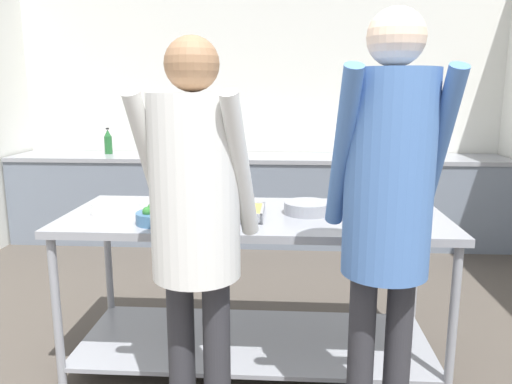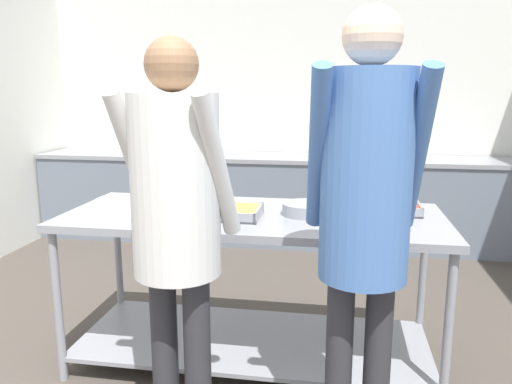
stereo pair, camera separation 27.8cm
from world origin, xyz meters
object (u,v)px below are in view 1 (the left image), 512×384
Objects in this scene: serving_tray_vegetables at (227,213)px; guest_serving_right at (388,196)px; plate_stack at (117,207)px; water_bottle at (108,142)px; broccoli_bowl at (157,216)px; guest_serving_left at (195,208)px; serving_tray_roast at (380,203)px; sauce_pan at (308,207)px.

serving_tray_vegetables is 0.21× the size of guest_serving_right.
plate_stack is 0.15× the size of guest_serving_right.
broccoli_bowl is at bearing -65.51° from water_bottle.
plate_stack is at bearing 129.11° from guest_serving_left.
guest_serving_left is at bearing -64.51° from water_bottle.
guest_serving_right reaches higher than guest_serving_left.
water_bottle reaches higher than serving_tray_roast.
guest_serving_right is at bearing -71.54° from sauce_pan.
plate_stack is 0.70× the size of sauce_pan.
serving_tray_roast is at bearing 45.74° from guest_serving_left.
sauce_pan is 0.87m from guest_serving_right.
guest_serving_left is at bearing -94.22° from serving_tray_vegetables.
broccoli_bowl is at bearing -161.37° from sauce_pan.
sauce_pan is at bearing 15.30° from serving_tray_vegetables.
plate_stack is 1.53m from guest_serving_right.
water_bottle is (-0.92, 2.42, 0.11)m from plate_stack.
water_bottle is at bearing 114.49° from broccoli_bowl.
guest_serving_right reaches higher than serving_tray_vegetables.
plate_stack is at bearing -177.53° from sauce_pan.
broccoli_bowl is (0.28, -0.21, 0.01)m from plate_stack.
guest_serving_right reaches higher than sauce_pan.
water_bottle reaches higher than broccoli_bowl.
guest_serving_left reaches higher than serving_tray_vegetables.
broccoli_bowl is at bearing 152.59° from guest_serving_right.
guest_serving_left is at bearing -59.44° from broccoli_bowl.
serving_tray_vegetables is at bearing 135.83° from guest_serving_right.
plate_stack is 0.62m from serving_tray_vegetables.
broccoli_bowl is 2.90m from water_bottle.
guest_serving_right is 3.88m from water_bottle.
plate_stack reaches higher than serving_tray_roast.
broccoli_bowl is 1.18m from guest_serving_right.
sauce_pan is at bearing 2.47° from plate_stack.
serving_tray_vegetables is at bearing -6.69° from plate_stack.
plate_stack is 0.72× the size of serving_tray_vegetables.
broccoli_bowl is at bearing -157.28° from serving_tray_vegetables.
guest_serving_right is (0.74, -0.04, 0.07)m from guest_serving_left.
serving_tray_vegetables is at bearing -161.12° from serving_tray_roast.
sauce_pan is 0.22× the size of guest_serving_right.
serving_tray_roast is (1.47, 0.22, -0.00)m from plate_stack.
broccoli_bowl is at bearing -37.05° from plate_stack.
plate_stack is 0.16× the size of guest_serving_left.
serving_tray_vegetables is at bearing 22.72° from broccoli_bowl.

